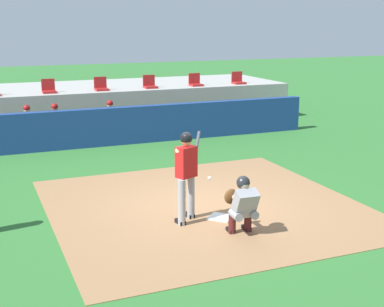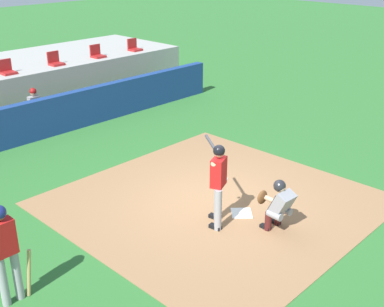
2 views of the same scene
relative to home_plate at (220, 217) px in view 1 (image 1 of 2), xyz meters
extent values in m
plane|color=#2D6B2D|center=(0.00, 0.80, -0.02)|extent=(80.00, 80.00, 0.00)
cube|color=#936B47|center=(0.00, 0.80, -0.02)|extent=(6.40, 6.40, 0.01)
cube|color=white|center=(0.00, 0.00, 0.00)|extent=(0.62, 0.62, 0.02)
cylinder|color=#99999E|center=(-0.85, -0.05, 0.44)|extent=(0.15, 0.15, 0.92)
cylinder|color=#99999E|center=(-0.55, 0.23, 0.44)|extent=(0.15, 0.15, 0.92)
cube|color=red|center=(-0.70, 0.09, 1.20)|extent=(0.44, 0.36, 0.60)
sphere|color=tan|center=(-0.70, 0.09, 1.63)|extent=(0.21, 0.21, 0.21)
sphere|color=black|center=(-0.70, 0.09, 1.66)|extent=(0.24, 0.24, 0.24)
cylinder|color=tan|center=(-0.65, 0.18, 1.41)|extent=(0.55, 0.34, 0.18)
cylinder|color=tan|center=(-0.45, 0.21, 1.41)|extent=(0.20, 0.27, 0.17)
cylinder|color=#333338|center=(-0.22, 0.68, 1.45)|extent=(0.45, 0.78, 0.24)
cube|color=black|center=(-0.86, 0.01, 0.02)|extent=(0.15, 0.27, 0.09)
cube|color=black|center=(-0.56, 0.29, 0.02)|extent=(0.15, 0.27, 0.09)
cylinder|color=gray|center=(-0.15, -0.95, 0.40)|extent=(0.18, 0.33, 0.16)
cylinder|color=#4C1919|center=(-0.14, -0.80, 0.19)|extent=(0.14, 0.14, 0.42)
cube|color=black|center=(-0.14, -0.74, 0.02)|extent=(0.12, 0.25, 0.08)
cylinder|color=gray|center=(0.17, -0.97, 0.40)|extent=(0.18, 0.33, 0.16)
cylinder|color=#4C1919|center=(0.18, -0.82, 0.19)|extent=(0.14, 0.14, 0.42)
cube|color=black|center=(0.18, -0.76, 0.02)|extent=(0.12, 0.25, 0.08)
cube|color=gray|center=(0.01, -1.01, 0.62)|extent=(0.42, 0.46, 0.57)
cube|color=#2D2D33|center=(0.01, -0.89, 0.62)|extent=(0.39, 0.27, 0.45)
sphere|color=tan|center=(0.01, -0.93, 0.96)|extent=(0.21, 0.21, 0.21)
sphere|color=#232328|center=(0.01, -0.91, 0.98)|extent=(0.25, 0.25, 0.25)
cylinder|color=tan|center=(-0.02, -0.78, 0.62)|extent=(0.12, 0.45, 0.10)
ellipsoid|color=brown|center=(-0.05, -0.56, 0.62)|extent=(0.29, 0.14, 0.30)
sphere|color=white|center=(-0.06, 0.41, 0.71)|extent=(0.07, 0.07, 0.07)
cube|color=navy|center=(0.00, 7.30, 0.58)|extent=(13.00, 0.30, 1.20)
cube|color=olive|center=(0.00, 8.30, 0.20)|extent=(11.80, 0.44, 0.45)
cube|color=maroon|center=(-3.74, 7.80, 0.02)|extent=(0.11, 0.24, 0.08)
cylinder|color=brown|center=(-3.67, 8.13, 0.63)|extent=(0.09, 0.41, 0.22)
cylinder|color=#939399|center=(-2.96, 8.05, 0.47)|extent=(0.15, 0.40, 0.15)
cylinder|color=#939399|center=(-2.96, 7.85, 0.20)|extent=(0.13, 0.13, 0.45)
cube|color=maroon|center=(-2.96, 7.80, 0.02)|extent=(0.11, 0.24, 0.08)
cylinder|color=#939399|center=(-2.70, 8.05, 0.47)|extent=(0.15, 0.40, 0.15)
cylinder|color=#939399|center=(-2.70, 7.85, 0.20)|extent=(0.13, 0.13, 0.45)
cube|color=maroon|center=(-2.70, 7.80, 0.02)|extent=(0.11, 0.24, 0.08)
cube|color=gray|center=(-2.83, 8.27, 0.74)|extent=(0.36, 0.22, 0.54)
sphere|color=beige|center=(-2.83, 8.27, 1.13)|extent=(0.20, 0.20, 0.20)
sphere|color=maroon|center=(-2.83, 8.27, 1.17)|extent=(0.22, 0.22, 0.22)
cylinder|color=beige|center=(-3.03, 8.13, 0.63)|extent=(0.09, 0.41, 0.22)
cylinder|color=beige|center=(-2.63, 8.13, 0.63)|extent=(0.09, 0.41, 0.22)
cylinder|color=#939399|center=(-2.09, 8.05, 0.47)|extent=(0.15, 0.40, 0.15)
cylinder|color=#939399|center=(-2.09, 7.85, 0.20)|extent=(0.13, 0.13, 0.45)
cube|color=maroon|center=(-2.09, 7.80, 0.02)|extent=(0.11, 0.24, 0.08)
cylinder|color=#939399|center=(-1.83, 8.05, 0.47)|extent=(0.15, 0.40, 0.15)
cylinder|color=#939399|center=(-1.83, 7.85, 0.20)|extent=(0.13, 0.13, 0.45)
cube|color=maroon|center=(-1.83, 7.80, 0.02)|extent=(0.11, 0.24, 0.08)
cube|color=gray|center=(-1.96, 8.27, 0.74)|extent=(0.36, 0.22, 0.54)
sphere|color=#996B4C|center=(-1.96, 8.27, 1.13)|extent=(0.20, 0.20, 0.20)
sphere|color=maroon|center=(-1.96, 8.27, 1.17)|extent=(0.22, 0.22, 0.22)
cylinder|color=#996B4C|center=(-2.16, 8.13, 0.63)|extent=(0.09, 0.41, 0.22)
cylinder|color=#996B4C|center=(-1.76, 8.13, 0.63)|extent=(0.09, 0.41, 0.22)
cylinder|color=#939399|center=(-0.30, 8.05, 0.47)|extent=(0.15, 0.40, 0.15)
cylinder|color=#939399|center=(-0.30, 7.85, 0.20)|extent=(0.13, 0.13, 0.45)
cube|color=maroon|center=(-0.30, 7.80, 0.02)|extent=(0.11, 0.24, 0.08)
cylinder|color=#939399|center=(-0.04, 8.05, 0.47)|extent=(0.15, 0.40, 0.15)
cylinder|color=#939399|center=(-0.04, 7.85, 0.20)|extent=(0.13, 0.13, 0.45)
cube|color=maroon|center=(-0.04, 7.80, 0.02)|extent=(0.11, 0.24, 0.08)
cube|color=gray|center=(-0.17, 8.27, 0.74)|extent=(0.36, 0.22, 0.54)
sphere|color=tan|center=(-0.17, 8.27, 1.13)|extent=(0.20, 0.20, 0.20)
sphere|color=maroon|center=(-0.17, 8.27, 1.17)|extent=(0.22, 0.22, 0.22)
cylinder|color=tan|center=(-0.37, 8.13, 0.63)|extent=(0.09, 0.41, 0.22)
cylinder|color=tan|center=(0.03, 8.13, 0.63)|extent=(0.09, 0.41, 0.22)
cube|color=#9E9E99|center=(0.00, 11.70, 0.68)|extent=(15.00, 4.40, 1.40)
cube|color=#A51E1E|center=(-1.86, 10.10, 1.42)|extent=(0.46, 0.46, 0.08)
cube|color=#A51E1E|center=(-1.86, 10.30, 1.66)|extent=(0.46, 0.06, 0.40)
cube|color=#A51E1E|center=(0.00, 10.10, 1.42)|extent=(0.46, 0.46, 0.08)
cube|color=#A51E1E|center=(0.00, 10.30, 1.66)|extent=(0.46, 0.06, 0.40)
cube|color=#A51E1E|center=(1.86, 10.10, 1.42)|extent=(0.46, 0.46, 0.08)
cube|color=#A51E1E|center=(1.86, 10.30, 1.66)|extent=(0.46, 0.06, 0.40)
cube|color=#A51E1E|center=(3.71, 10.10, 1.42)|extent=(0.46, 0.46, 0.08)
cube|color=#A51E1E|center=(3.71, 10.30, 1.66)|extent=(0.46, 0.06, 0.40)
cube|color=#A51E1E|center=(5.57, 10.10, 1.42)|extent=(0.46, 0.46, 0.08)
cube|color=#A51E1E|center=(5.57, 10.30, 1.66)|extent=(0.46, 0.06, 0.40)
camera|label=1|loc=(-4.41, -9.21, 3.82)|focal=50.57mm
camera|label=2|loc=(-7.56, -5.76, 5.40)|focal=46.29mm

